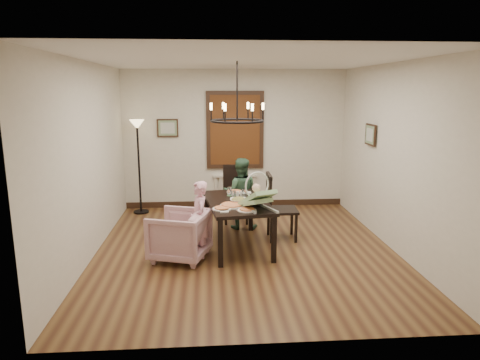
{
  "coord_description": "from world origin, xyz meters",
  "views": [
    {
      "loc": [
        -0.54,
        -6.18,
        2.4
      ],
      "look_at": [
        -0.07,
        0.18,
        1.05
      ],
      "focal_mm": 32.0,
      "sensor_mm": 36.0,
      "label": 1
    }
  ],
  "objects": [
    {
      "name": "radiator",
      "position": [
        0.0,
        2.48,
        0.35
      ],
      "size": [
        0.92,
        0.12,
        0.62
      ],
      "primitive_type": null,
      "color": "silver",
      "rests_on": "room_shell"
    },
    {
      "name": "salad_bowl",
      "position": [
        -0.1,
        0.02,
        0.77
      ],
      "size": [
        0.31,
        0.31,
        0.08
      ],
      "primitive_type": "imported",
      "color": "white",
      "rests_on": "dining_table"
    },
    {
      "name": "window_blinds",
      "position": [
        0.0,
        2.46,
        1.6
      ],
      "size": [
        1.0,
        0.03,
        1.4
      ],
      "primitive_type": "cube",
      "color": "#592A11",
      "rests_on": "room_shell"
    },
    {
      "name": "elderly_woman",
      "position": [
        -0.69,
        -0.23,
        0.47
      ],
      "size": [
        0.28,
        0.38,
        0.93
      ],
      "primitive_type": "imported",
      "rotation": [
        0.0,
        0.0,
        -1.38
      ],
      "color": "#E9A4B9",
      "rests_on": "room_shell"
    },
    {
      "name": "pizza_platter",
      "position": [
        -0.21,
        -0.19,
        0.75
      ],
      "size": [
        0.35,
        0.35,
        0.04
      ],
      "primitive_type": "cylinder",
      "color": "tan",
      "rests_on": "dining_table"
    },
    {
      "name": "baby_bouncer",
      "position": [
        0.14,
        -0.35,
        0.92
      ],
      "size": [
        0.61,
        0.68,
        0.37
      ],
      "primitive_type": null,
      "rotation": [
        0.0,
        0.0,
        0.43
      ],
      "color": "#9CCA8B",
      "rests_on": "dining_table"
    },
    {
      "name": "picture_right",
      "position": [
        2.21,
        0.9,
        1.65
      ],
      "size": [
        0.03,
        0.42,
        0.36
      ],
      "primitive_type": "cube",
      "rotation": [
        0.0,
        0.0,
        1.57
      ],
      "color": "black",
      "rests_on": "room_shell"
    },
    {
      "name": "room_shell",
      "position": [
        0.0,
        0.37,
        1.4
      ],
      "size": [
        4.51,
        5.0,
        2.81
      ],
      "color": "brown",
      "rests_on": "ground"
    },
    {
      "name": "chandelier",
      "position": [
        -0.11,
        0.13,
        1.95
      ],
      "size": [
        0.8,
        0.8,
        0.04
      ],
      "primitive_type": "torus",
      "color": "black",
      "rests_on": "room_shell"
    },
    {
      "name": "floor_lamp",
      "position": [
        -1.9,
        2.15,
        0.9
      ],
      "size": [
        0.3,
        0.3,
        1.8
      ],
      "primitive_type": null,
      "color": "black",
      "rests_on": "room_shell"
    },
    {
      "name": "dining_table",
      "position": [
        -0.11,
        0.13,
        0.65
      ],
      "size": [
        1.08,
        1.67,
        0.73
      ],
      "rotation": [
        0.0,
        0.0,
        0.13
      ],
      "color": "black",
      "rests_on": "room_shell"
    },
    {
      "name": "seated_man",
      "position": [
        0.0,
        1.04,
        0.52
      ],
      "size": [
        0.54,
        0.44,
        1.04
      ],
      "primitive_type": "imported",
      "rotation": [
        0.0,
        0.0,
        3.04
      ],
      "color": "#34573D",
      "rests_on": "room_shell"
    },
    {
      "name": "drinking_glass",
      "position": [
        -0.16,
        0.21,
        0.8
      ],
      "size": [
        0.07,
        0.07,
        0.14
      ],
      "primitive_type": "cylinder",
      "color": "silver",
      "rests_on": "dining_table"
    },
    {
      "name": "chair_right",
      "position": [
        0.64,
        0.43,
        0.55
      ],
      "size": [
        0.49,
        0.49,
        1.1
      ],
      "primitive_type": null,
      "rotation": [
        0.0,
        0.0,
        1.55
      ],
      "color": "black",
      "rests_on": "room_shell"
    },
    {
      "name": "armchair",
      "position": [
        -0.98,
        -0.29,
        0.35
      ],
      "size": [
        0.97,
        0.96,
        0.71
      ],
      "primitive_type": "imported",
      "rotation": [
        0.0,
        0.0,
        -1.88
      ],
      "color": "beige",
      "rests_on": "room_shell"
    },
    {
      "name": "chair_far",
      "position": [
        -0.05,
        1.41,
        0.52
      ],
      "size": [
        0.47,
        0.47,
        1.05
      ],
      "primitive_type": null,
      "rotation": [
        0.0,
        0.0,
        -0.02
      ],
      "color": "black",
      "rests_on": "room_shell"
    },
    {
      "name": "picture_back",
      "position": [
        -1.35,
        2.47,
        1.65
      ],
      "size": [
        0.42,
        0.03,
        0.36
      ],
      "primitive_type": "cube",
      "color": "black",
      "rests_on": "room_shell"
    }
  ]
}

